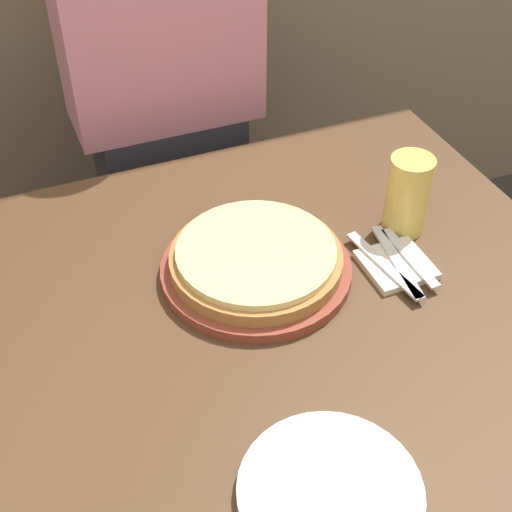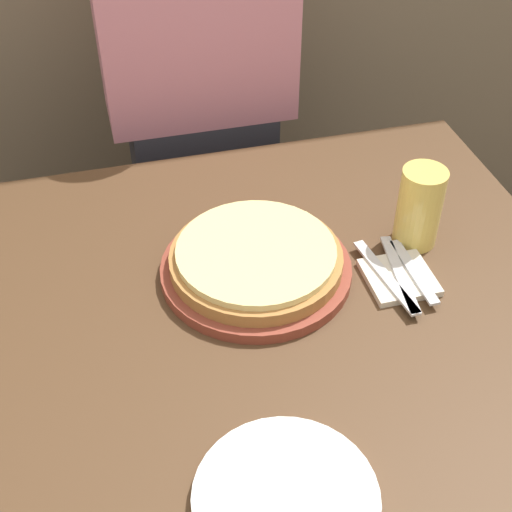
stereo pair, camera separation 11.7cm
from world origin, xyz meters
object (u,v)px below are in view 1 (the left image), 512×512
Objects in this scene: pizza_on_board at (256,262)px; fork at (384,265)px; dinner_plate at (330,493)px; dinner_knife at (397,261)px; diner_person at (168,142)px; spoon at (410,257)px; beer_glass at (408,192)px.

pizza_on_board is 1.68× the size of fork.
pizza_on_board reaches higher than dinner_plate.
dinner_knife is at bearing 0.00° from fork.
spoon is at bearing -71.19° from diner_person.
dinner_plate is 1.23× the size of fork.
dinner_knife is (0.30, 0.34, 0.01)m from dinner_plate.
dinner_plate is at bearing -133.39° from spoon.
pizza_on_board is at bearing -92.01° from diner_person.
dinner_plate is 1.03m from diner_person.
beer_glass is at bearing 65.32° from spoon.
beer_glass is (0.29, 0.02, 0.05)m from pizza_on_board.
dinner_knife is at bearing -73.11° from diner_person.
beer_glass is 0.11× the size of diner_person.
fork is at bearing -75.06° from diner_person.
spoon is at bearing 0.00° from fork.
pizza_on_board is 0.30m from beer_glass.
dinner_plate is 0.17× the size of diner_person.
diner_person reaches higher than fork.
diner_person is at bearing 106.89° from dinner_knife.
dinner_plate is 0.47m from spoon.
spoon is (0.03, 0.00, 0.00)m from dinner_knife.
pizza_on_board is at bearing 80.40° from dinner_plate.
pizza_on_board reaches higher than spoon.
fork is at bearing 180.00° from spoon.
pizza_on_board is at bearing -177.06° from beer_glass.
fork is at bearing -135.38° from beer_glass.
diner_person is (0.02, 0.60, -0.12)m from pizza_on_board.
pizza_on_board is 0.24m from dinner_knife.
beer_glass reaches higher than dinner_plate.
pizza_on_board reaches higher than fork.
fork is 0.03m from dinner_knife.
spoon is (-0.04, -0.09, -0.07)m from beer_glass.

